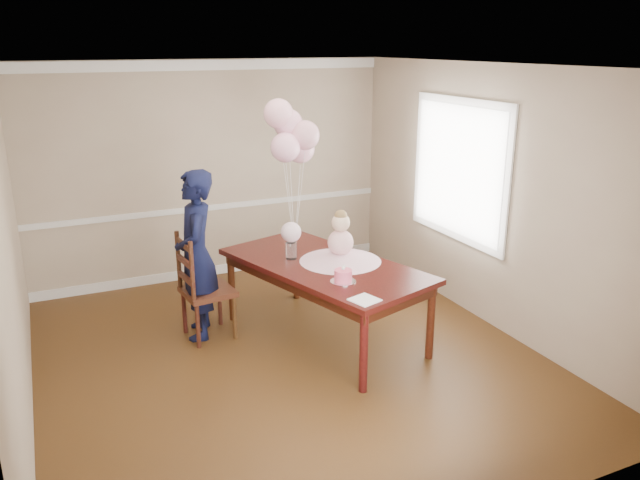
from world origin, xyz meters
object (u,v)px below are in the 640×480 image
at_px(dining_table_top, 325,266).
at_px(birthday_cake, 343,275).
at_px(dining_chair_seat, 208,291).
at_px(woman, 196,255).

height_order(dining_table_top, birthday_cake, birthday_cake).
relative_size(dining_table_top, dining_chair_seat, 4.50).
relative_size(dining_table_top, woman, 1.25).
bearing_deg(birthday_cake, dining_table_top, 83.31).
xyz_separation_m(dining_table_top, dining_chair_seat, (-1.05, 0.53, -0.29)).
bearing_deg(dining_chair_seat, woman, 127.43).
distance_m(dining_table_top, woman, 1.28).
distance_m(dining_chair_seat, woman, 0.39).
relative_size(dining_table_top, birthday_cake, 13.33).
bearing_deg(woman, dining_chair_seat, 57.66).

